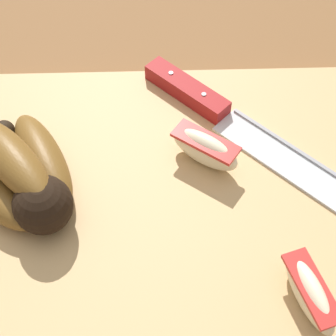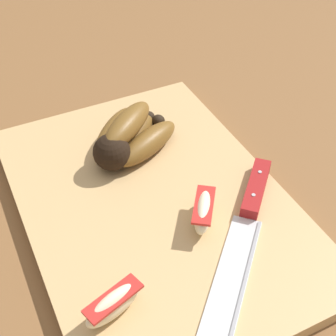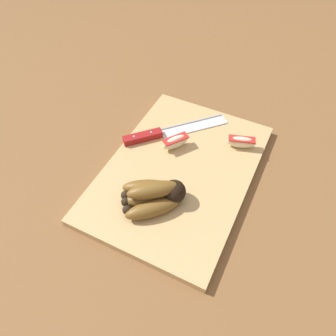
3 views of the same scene
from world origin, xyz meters
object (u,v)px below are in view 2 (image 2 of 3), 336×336
apple_wedge_near (114,304)px  apple_wedge_middle (203,211)px  banana_bunch (127,137)px  chefs_knife (249,216)px

apple_wedge_near → apple_wedge_middle: 0.16m
banana_bunch → chefs_knife: bearing=-156.4°
banana_bunch → apple_wedge_middle: banana_bunch is taller
apple_wedge_near → chefs_knife: bearing=-75.9°
banana_bunch → chefs_knife: 0.21m
apple_wedge_near → apple_wedge_middle: size_ratio=1.07×
banana_bunch → apple_wedge_near: size_ratio=2.02×
chefs_knife → apple_wedge_middle: (0.02, 0.05, 0.01)m
apple_wedge_near → apple_wedge_middle: apple_wedge_middle is taller
banana_bunch → apple_wedge_middle: 0.17m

